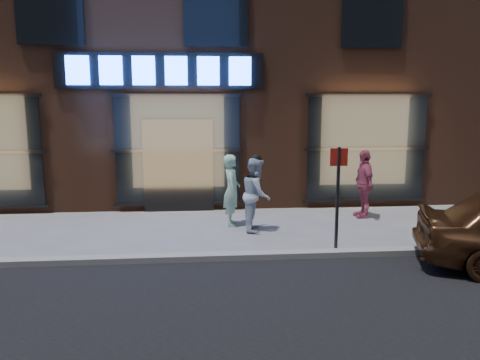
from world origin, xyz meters
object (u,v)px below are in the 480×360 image
object	(u,v)px
man_cap	(256,194)
passerby	(364,184)
man_bowtie	(232,190)
sign_post	(338,190)

from	to	relation	value
man_cap	passerby	world-z (taller)	passerby
man_bowtie	sign_post	distance (m)	2.93
man_cap	sign_post	size ratio (longest dim) A/B	0.81
man_bowtie	passerby	world-z (taller)	passerby
man_bowtie	passerby	xyz separation A→B (m)	(3.30, 0.47, 0.02)
man_cap	sign_post	bearing A→B (deg)	-134.95
man_cap	sign_post	world-z (taller)	sign_post
passerby	sign_post	xyz separation A→B (m)	(-1.49, -2.74, 0.38)
man_bowtie	sign_post	world-z (taller)	sign_post
man_bowtie	man_cap	distance (m)	0.70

